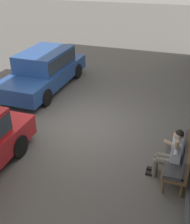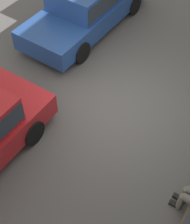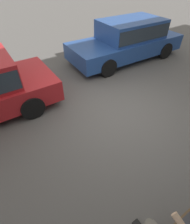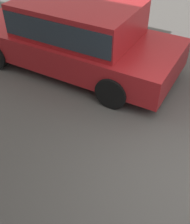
{
  "view_description": "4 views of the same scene",
  "coord_description": "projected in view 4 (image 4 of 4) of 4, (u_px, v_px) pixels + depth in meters",
  "views": [
    {
      "loc": [
        7.07,
        2.6,
        4.55
      ],
      "look_at": [
        0.85,
        0.61,
        1.05
      ],
      "focal_mm": 45.0,
      "sensor_mm": 36.0,
      "label": 1
    },
    {
      "loc": [
        5.1,
        2.6,
        6.48
      ],
      "look_at": [
        1.2,
        0.07,
        1.05
      ],
      "focal_mm": 55.0,
      "sensor_mm": 36.0,
      "label": 2
    },
    {
      "loc": [
        2.51,
        2.6,
        3.13
      ],
      "look_at": [
        1.18,
        0.59,
        1.03
      ],
      "focal_mm": 28.0,
      "sensor_mm": 36.0,
      "label": 3
    },
    {
      "loc": [
        0.22,
        2.6,
        3.3
      ],
      "look_at": [
        1.49,
        0.31,
        1.09
      ],
      "focal_mm": 45.0,
      "sensor_mm": 36.0,
      "label": 4
    }
  ],
  "objects": [
    {
      "name": "parked_car_mid",
      "position": [
        75.0,
        33.0,
        5.84
      ],
      "size": [
        4.58,
        1.98,
        1.45
      ],
      "color": "red",
      "rests_on": "ground_plane"
    }
  ]
}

